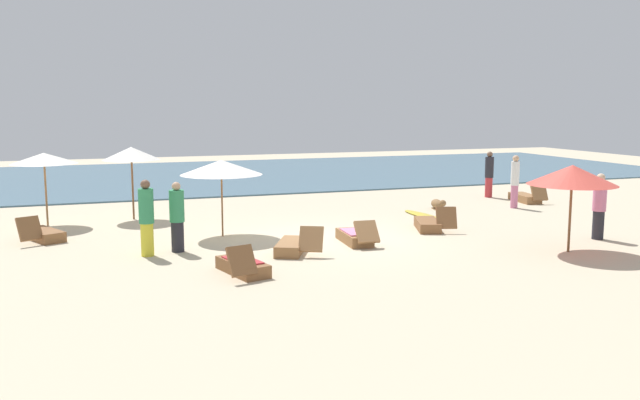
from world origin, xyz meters
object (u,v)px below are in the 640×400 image
lounger_3 (356,237)px  umbrella_2 (44,158)px  umbrella_4 (131,154)px  lounger_0 (243,266)px  person_1 (489,174)px  umbrella_0 (221,167)px  lounger_5 (42,234)px  umbrella_3 (572,175)px  person_2 (177,217)px  dog (438,204)px  surfboard (424,215)px  person_3 (599,206)px  lounger_1 (429,224)px  person_0 (515,181)px  lounger_4 (293,246)px  person_4 (146,218)px  lounger_6 (526,197)px

lounger_3 → umbrella_2: bearing=144.8°
umbrella_4 → lounger_0: umbrella_4 is taller
umbrella_4 → person_1: 13.53m
umbrella_0 → lounger_5: size_ratio=1.30×
umbrella_3 → lounger_5: bearing=154.8°
person_2 → dog: person_2 is taller
umbrella_2 → surfboard: bearing=-11.4°
lounger_3 → person_3: 6.65m
umbrella_2 → person_1: 16.06m
lounger_1 → person_2: size_ratio=1.00×
umbrella_4 → dog: umbrella_4 is taller
person_1 → dog: (-3.40, -2.05, -0.72)m
lounger_0 → lounger_5: 6.79m
lounger_3 → surfboard: size_ratio=0.73×
person_3 → person_0: bearing=77.9°
dog → person_3: bearing=-75.4°
umbrella_4 → person_0: umbrella_4 is taller
lounger_4 → person_0: size_ratio=0.94×
person_0 → surfboard: person_0 is taller
umbrella_4 → lounger_4: (3.35, -6.31, -1.91)m
umbrella_3 → person_3: size_ratio=1.21×
umbrella_0 → lounger_1: 6.19m
lounger_1 → lounger_5: (-10.52, 2.11, -0.00)m
umbrella_3 → person_3: (1.81, 1.03, -1.01)m
person_0 → person_4: 13.28m
lounger_0 → lounger_1: size_ratio=1.00×
person_1 → dog: bearing=-149.0°
umbrella_3 → lounger_3: 5.60m
lounger_3 → person_4: (-5.29, 0.31, 0.76)m
umbrella_0 → lounger_0: 4.62m
umbrella_2 → lounger_5: bearing=-90.7°
umbrella_4 → lounger_6: size_ratio=1.36×
umbrella_4 → surfboard: bearing=-16.3°
dog → umbrella_2: bearing=174.6°
lounger_0 → dog: lounger_0 is taller
umbrella_0 → lounger_4: bearing=-65.2°
umbrella_3 → person_2: bearing=160.4°
lounger_3 → lounger_5: size_ratio=1.01×
person_0 → person_1: 2.71m
dog → lounger_6: bearing=6.9°
umbrella_4 → lounger_1: 9.47m
umbrella_3 → lounger_4: size_ratio=1.24×
umbrella_0 → person_3: bearing=-21.7°
lounger_1 → person_4: (-8.02, -0.71, 0.76)m
umbrella_0 → person_0: bearing=8.6°
lounger_1 → lounger_3: bearing=-159.6°
lounger_1 → person_2: 7.32m
lounger_1 → lounger_3: (-2.73, -1.02, 0.00)m
umbrella_0 → umbrella_4: (-2.12, 3.66, 0.17)m
umbrella_3 → lounger_0: umbrella_3 is taller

